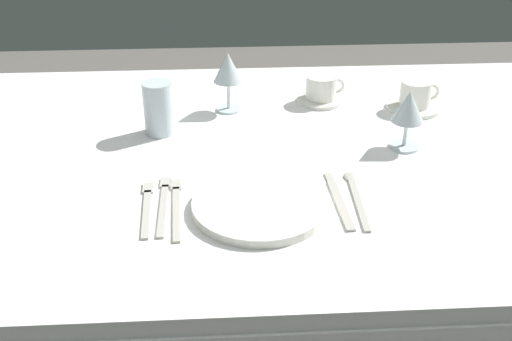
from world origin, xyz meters
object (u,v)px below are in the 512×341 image
Objects in this scene: wine_glass_left at (228,70)px; fork_outer at (176,206)px; wine_glass_centre at (408,109)px; fork_inner at (164,203)px; spoon_soup at (355,193)px; drink_tumbler at (159,111)px; dinner_knife at (339,201)px; coffee_cup_right at (322,87)px; dinner_plate at (260,205)px; fork_salad at (147,206)px; coffee_cup_left at (416,93)px.

fork_outer is at bearing -103.75° from wine_glass_left.
fork_outer is at bearing -156.00° from wine_glass_centre.
spoon_soup reaches higher than fork_inner.
drink_tumbler reaches higher than fork_inner.
dinner_knife is 0.51m from drink_tumbler.
wine_glass_centre is (0.52, 0.23, 0.09)m from fork_outer.
wine_glass_centre is 1.08× the size of drink_tumbler.
coffee_cup_right is (0.00, 0.48, 0.04)m from spoon_soup.
dinner_knife is at bearing 5.56° from dinner_plate.
coffee_cup_right is 0.75× the size of wine_glass_centre.
spoon_soup is at bearing 3.77° from fork_salad.
coffee_cup_left is (0.66, 0.44, 0.04)m from fork_salad.
spoon_soup is (0.36, 0.03, 0.00)m from fork_outer.
drink_tumbler is (-0.66, -0.10, 0.01)m from coffee_cup_left.
fork_inner is 1.70× the size of drink_tumbler.
coffee_cup_right is at bearing 118.63° from wine_glass_centre.
drink_tumbler is (-0.42, 0.31, 0.05)m from spoon_soup.
coffee_cup_right is 0.80× the size of drink_tumbler.
wine_glass_left reaches higher than coffee_cup_left.
drink_tumbler is at bearing 99.23° from fork_outer.
fork_salad is 0.42m from spoon_soup.
fork_salad is 1.97× the size of coffee_cup_left.
fork_outer is 0.75m from coffee_cup_left.
drink_tumbler is at bearing -158.16° from coffee_cup_right.
fork_inner is 2.11× the size of coffee_cup_right.
coffee_cup_right reaches higher than dinner_knife.
dinner_knife is 0.52m from wine_glass_left.
dinner_plate reaches higher than fork_outer.
spoon_soup is 1.45× the size of wine_glass_left.
wine_glass_centre is 0.58m from drink_tumbler.
coffee_cup_right is 0.45m from drink_tumbler.
wine_glass_left reaches higher than fork_salad.
fork_salad is 0.51m from wine_glass_left.
wine_glass_centre is at bearing -10.94° from drink_tumbler.
dinner_plate is 1.91× the size of wine_glass_centre.
fork_salad is 0.79m from coffee_cup_left.
dinner_plate is at bearing -6.19° from fork_outer.
dinner_knife is 1.69× the size of drink_tumbler.
fork_outer and fork_salad have the same top height.
drink_tumbler is at bearing 143.37° from spoon_soup.
drink_tumbler is at bearing 95.17° from fork_inner.
fork_inner is at bearing 19.18° from fork_salad.
coffee_cup_left is at bearing 36.51° from fork_outer.
dinner_plate is 1.22× the size of dinner_knife.
spoon_soup is 1.62× the size of wine_glass_centre.
wine_glass_left is at bearing 177.40° from coffee_cup_left.
wine_glass_centre is at bearing 35.11° from dinner_plate.
wine_glass_left is (-0.25, 0.44, 0.11)m from spoon_soup.
dinner_plate is at bearing -9.13° from fork_inner.
fork_salad is (-0.03, -0.01, 0.00)m from fork_inner.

